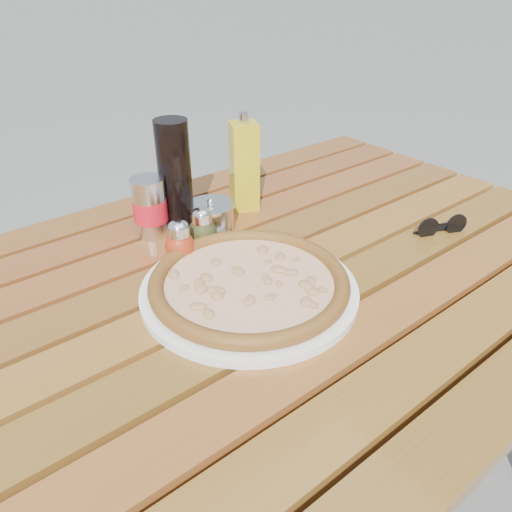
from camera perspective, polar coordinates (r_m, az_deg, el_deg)
table at (r=0.92m, az=0.78°, el=-6.14°), size 1.40×0.90×0.75m
plate at (r=0.83m, az=-0.78°, el=-3.86°), size 0.45×0.45×0.01m
pizza at (r=0.82m, az=-0.79°, el=-2.96°), size 0.41×0.41×0.03m
pepper_shaker at (r=0.91m, az=-8.73°, el=1.56°), size 0.07×0.07×0.08m
oregano_shaker at (r=0.95m, az=-6.14°, el=3.14°), size 0.07×0.07×0.08m
dark_bottle at (r=1.01m, az=-9.26°, el=9.11°), size 0.07×0.07×0.22m
soda_can at (r=1.00m, az=-12.02°, el=5.39°), size 0.08×0.08×0.12m
olive_oil_cruet at (r=1.08m, az=-1.36°, el=10.21°), size 0.07×0.07×0.21m
parmesan_tin at (r=1.01m, az=-5.13°, el=4.47°), size 0.10×0.10×0.07m
sunglasses at (r=1.07m, az=20.44°, el=3.17°), size 0.11×0.06×0.04m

